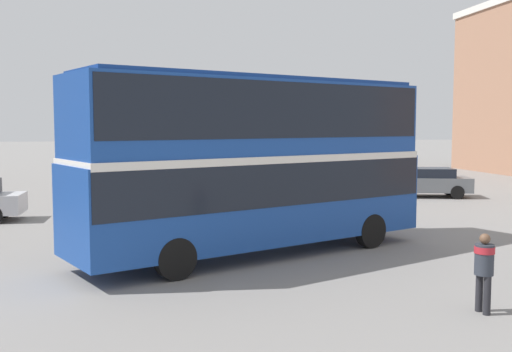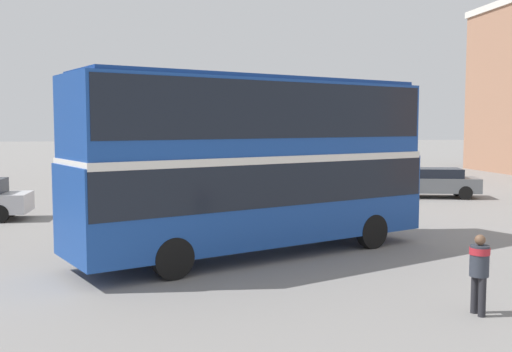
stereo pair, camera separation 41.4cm
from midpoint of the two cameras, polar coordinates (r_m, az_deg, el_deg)
ground_plane at (r=17.52m, az=-4.45°, el=-7.03°), size 240.00×240.00×0.00m
double_decker_bus at (r=16.49m, az=0.72°, el=2.05°), size 10.50×6.72×4.90m
pedestrian_foreground at (r=12.29m, az=21.41°, el=-7.97°), size 0.42×0.42×1.55m
parked_car_kerb_far at (r=31.24m, az=17.08°, el=-0.58°), size 4.51×2.87×1.46m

